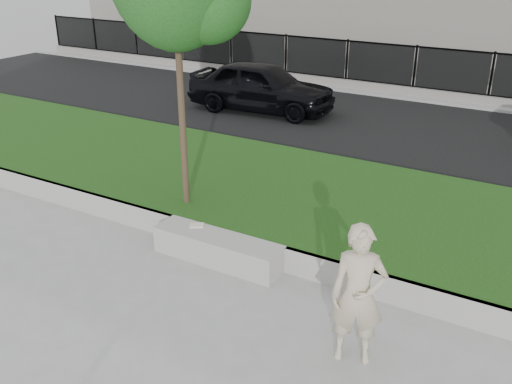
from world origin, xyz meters
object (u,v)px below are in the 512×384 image
Objects in this scene: stone_bench at (218,249)px; car_dark at (261,86)px; man at (358,295)px; book at (197,225)px.

stone_bench is 8.29m from car_dark.
man reaches higher than book.
car_dark is (-6.09, 8.52, -0.10)m from man.
stone_bench is 2.83m from man.
stone_bench is 0.53m from book.
book is 7.98m from car_dark.
car_dark reaches higher than book.
car_dark is (-3.06, 7.37, 0.31)m from book.
stone_bench is 9.65× the size of book.
man is 3.26m from book.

